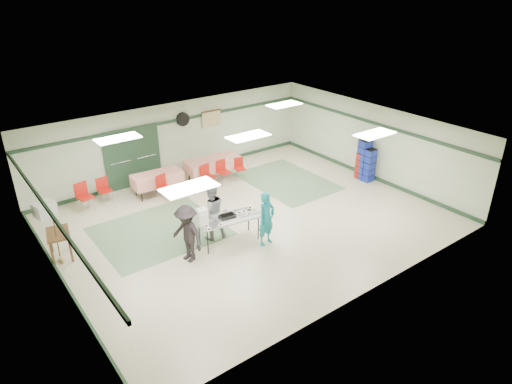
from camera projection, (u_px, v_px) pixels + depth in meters
floor at (249, 220)px, 13.94m from camera, size 11.00×11.00×0.00m
ceiling at (248, 135)px, 12.77m from camera, size 11.00×11.00×0.00m
wall_back at (176, 139)px, 16.60m from camera, size 11.00×0.00×11.00m
wall_front at (368, 246)px, 10.10m from camera, size 11.00×0.00×11.00m
wall_left at (53, 238)px, 10.38m from camera, size 0.00×9.00×9.00m
wall_right at (373, 142)px, 16.32m from camera, size 0.00×9.00×9.00m
trim_back at (175, 121)px, 16.27m from camera, size 11.00×0.06×0.10m
baseboard_back at (179, 172)px, 17.13m from camera, size 11.00×0.06×0.12m
trim_left at (49, 211)px, 10.09m from camera, size 0.06×9.00×0.10m
baseboard_left at (65, 284)px, 10.96m from camera, size 0.06×9.00×0.12m
trim_right at (374, 123)px, 16.00m from camera, size 0.06×9.00×0.10m
baseboard_right at (368, 175)px, 16.86m from camera, size 0.06×9.00×0.12m
green_patch_a at (160, 231)px, 13.31m from camera, size 3.50×3.00×0.01m
green_patch_b at (287, 181)px, 16.53m from camera, size 2.50×3.50×0.01m
double_door_left at (120, 161)px, 15.50m from camera, size 0.90×0.06×2.10m
double_door_right at (146, 155)px, 16.01m from camera, size 0.90×0.06×2.10m
door_frame at (133, 158)px, 15.73m from camera, size 2.00×0.03×2.15m
wall_fan at (183, 119)px, 16.41m from camera, size 0.50×0.10×0.50m
scroll_banner at (211, 119)px, 17.15m from camera, size 0.80×0.02×0.60m
serving_table at (229, 219)px, 12.50m from camera, size 1.86×0.95×0.76m
sheet_tray_right at (247, 212)px, 12.75m from camera, size 0.64×0.52×0.02m
sheet_tray_mid at (222, 216)px, 12.54m from camera, size 0.65×0.53×0.02m
sheet_tray_left at (213, 226)px, 12.05m from camera, size 0.58×0.47×0.02m
baking_pan at (227, 216)px, 12.47m from camera, size 0.48×0.33×0.08m
foam_box_stack at (202, 217)px, 12.03m from camera, size 0.29×0.27×0.47m
volunteer_teal at (266, 219)px, 12.39m from camera, size 0.62×0.46×1.54m
volunteer_grey at (211, 211)px, 12.64m from camera, size 0.92×0.78×1.68m
volunteer_dark at (187, 234)px, 11.65m from camera, size 0.78×1.12×1.58m
dining_table_a at (213, 164)px, 16.53m from camera, size 2.01×0.96×0.77m
dining_table_b at (157, 178)px, 15.34m from camera, size 1.70×0.83×0.77m
chair_a at (222, 169)px, 16.16m from camera, size 0.43×0.43×0.86m
chair_b at (207, 174)px, 15.80m from camera, size 0.46×0.46×0.85m
chair_c at (239, 166)px, 16.56m from camera, size 0.45×0.45×0.78m
chair_d at (163, 185)px, 14.90m from camera, size 0.52×0.52×0.90m
chair_loose_a at (104, 188)px, 14.80m from camera, size 0.42×0.42×0.84m
chair_loose_b at (83, 194)px, 14.26m from camera, size 0.52×0.52×0.93m
crate_stack_blue_a at (369, 165)px, 16.30m from camera, size 0.38×0.38×1.22m
crate_stack_red at (363, 166)px, 16.54m from camera, size 0.39×0.39×0.98m
crate_stack_blue_b at (364, 160)px, 16.41m from camera, size 0.43×0.43×1.48m
printer_table at (58, 236)px, 11.84m from camera, size 0.71×0.95×0.74m
office_printer at (45, 209)px, 12.50m from camera, size 0.62×0.57×0.41m
broom at (57, 238)px, 11.65m from camera, size 0.07×0.22×1.32m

